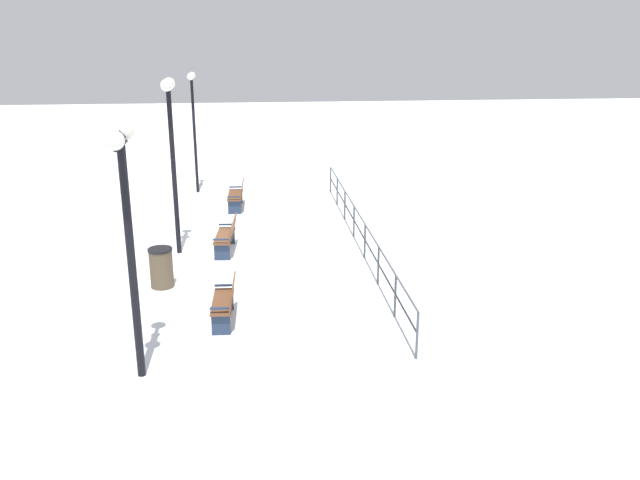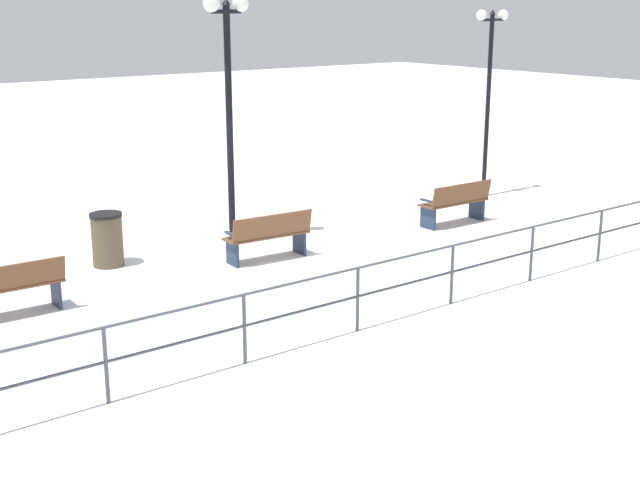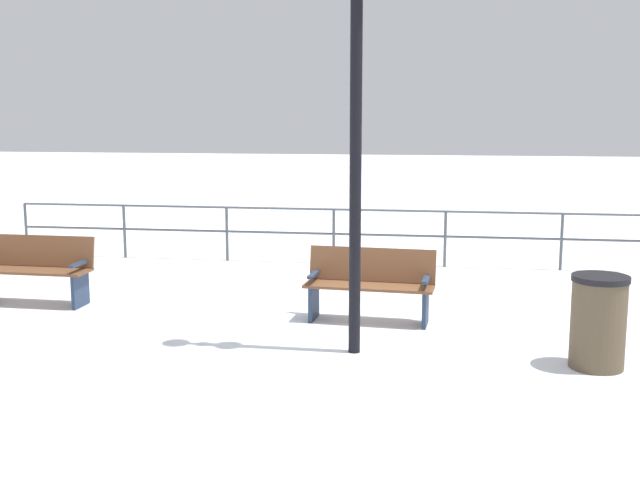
{
  "view_description": "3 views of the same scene",
  "coord_description": "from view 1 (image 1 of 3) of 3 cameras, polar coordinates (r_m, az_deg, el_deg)",
  "views": [
    {
      "loc": [
        -0.68,
        17.64,
        5.93
      ],
      "look_at": [
        -2.42,
        1.08,
        0.6
      ],
      "focal_mm": 36.88,
      "sensor_mm": 36.0,
      "label": 1
    },
    {
      "loc": [
        -12.59,
        8.45,
        4.6
      ],
      "look_at": [
        -2.58,
        0.83,
        1.11
      ],
      "focal_mm": 48.03,
      "sensor_mm": 36.0,
      "label": 2
    },
    {
      "loc": [
        9.73,
        0.85,
        2.62
      ],
      "look_at": [
        -1.55,
        -0.88,
        0.76
      ],
      "focal_mm": 43.89,
      "sensor_mm": 36.0,
      "label": 3
    }
  ],
  "objects": [
    {
      "name": "lamppost_far",
      "position": [
        11.37,
        -16.45,
        2.76
      ],
      "size": [
        0.32,
        1.22,
        4.47
      ],
      "color": "black",
      "rests_on": "ground"
    },
    {
      "name": "bench_second",
      "position": [
        18.47,
        -8.04,
        0.42
      ],
      "size": [
        0.64,
        1.66,
        0.92
      ],
      "rotation": [
        0.0,
        0.0,
        -0.07
      ],
      "color": "brown",
      "rests_on": "ground"
    },
    {
      "name": "bench_nearest",
      "position": [
        22.99,
        -7.17,
        3.93
      ],
      "size": [
        0.58,
        1.67,
        0.93
      ],
      "rotation": [
        0.0,
        0.0,
        -0.02
      ],
      "color": "brown",
      "rests_on": "ground"
    },
    {
      "name": "lamppost_near",
      "position": [
        25.18,
        -10.94,
        10.96
      ],
      "size": [
        0.25,
        1.0,
        4.47
      ],
      "color": "black",
      "rests_on": "ground"
    },
    {
      "name": "ground_plane",
      "position": [
        18.62,
        -7.78,
        -0.99
      ],
      "size": [
        80.0,
        80.0,
        0.0
      ],
      "primitive_type": "plane",
      "color": "white",
      "rests_on": "ground"
    },
    {
      "name": "lamppost_middle",
      "position": [
        17.99,
        -12.8,
        9.17
      ],
      "size": [
        0.31,
        0.94,
        4.75
      ],
      "color": "black",
      "rests_on": "ground"
    },
    {
      "name": "waterfront_railing",
      "position": [
        18.65,
        3.42,
        1.31
      ],
      "size": [
        0.05,
        13.54,
        0.98
      ],
      "color": "#4C5156",
      "rests_on": "ground"
    },
    {
      "name": "trash_bin",
      "position": [
        16.24,
        -13.6,
        -2.34
      ],
      "size": [
        0.58,
        0.58,
        0.98
      ],
      "color": "brown",
      "rests_on": "ground"
    },
    {
      "name": "bench_third",
      "position": [
        14.07,
        -8.18,
        -5.28
      ],
      "size": [
        0.52,
        1.48,
        0.87
      ],
      "rotation": [
        0.0,
        0.0,
        -0.03
      ],
      "color": "brown",
      "rests_on": "ground"
    }
  ]
}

